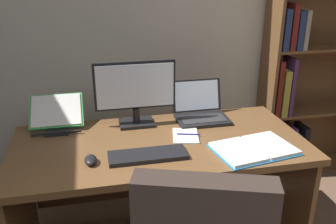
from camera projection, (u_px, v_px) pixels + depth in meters
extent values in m
cube|color=beige|center=(164.00, 11.00, 2.79)|extent=(4.98, 0.12, 2.78)
cube|color=brown|center=(160.00, 145.00, 2.15)|extent=(1.71, 0.81, 0.04)
cube|color=brown|center=(22.00, 216.00, 2.13)|extent=(0.03, 0.75, 0.72)
cube|color=brown|center=(280.00, 183.00, 2.46)|extent=(0.03, 0.75, 0.72)
cube|color=brown|center=(150.00, 164.00, 2.62)|extent=(1.59, 0.03, 0.50)
cube|color=brown|center=(271.00, 50.00, 2.86)|extent=(0.02, 0.27, 2.19)
cube|color=brown|center=(313.00, 45.00, 3.07)|extent=(0.92, 0.01, 2.19)
cube|color=brown|center=(304.00, 165.00, 3.36)|extent=(0.87, 0.25, 0.02)
cube|color=maroon|center=(269.00, 157.00, 3.18)|extent=(0.06, 0.15, 0.30)
cube|color=#195633|center=(274.00, 151.00, 3.19)|extent=(0.04, 0.20, 0.37)
cube|color=gold|center=(280.00, 150.00, 3.19)|extent=(0.04, 0.18, 0.39)
cube|color=#512D66|center=(287.00, 148.00, 3.20)|extent=(0.06, 0.18, 0.42)
cube|color=navy|center=(293.00, 150.00, 3.23)|extent=(0.03, 0.19, 0.36)
cube|color=black|center=(299.00, 146.00, 3.23)|extent=(0.05, 0.19, 0.42)
cube|color=brown|center=(312.00, 110.00, 3.15)|extent=(0.87, 0.25, 0.02)
cube|color=maroon|center=(274.00, 87.00, 2.96)|extent=(0.04, 0.20, 0.46)
cube|color=gold|center=(282.00, 93.00, 2.97)|extent=(0.05, 0.16, 0.38)
cube|color=#512D66|center=(288.00, 86.00, 2.98)|extent=(0.03, 0.20, 0.48)
cube|color=brown|center=(322.00, 48.00, 2.95)|extent=(0.87, 0.25, 0.02)
cube|color=navy|center=(282.00, 29.00, 2.79)|extent=(0.05, 0.19, 0.31)
cube|color=maroon|center=(290.00, 26.00, 2.78)|extent=(0.04, 0.18, 0.35)
cube|color=navy|center=(295.00, 29.00, 2.82)|extent=(0.05, 0.22, 0.29)
cube|color=gray|center=(300.00, 29.00, 2.83)|extent=(0.03, 0.21, 0.30)
cube|color=black|center=(136.00, 123.00, 2.37)|extent=(0.22, 0.16, 0.02)
cylinder|color=black|center=(136.00, 115.00, 2.35)|extent=(0.04, 0.04, 0.09)
cube|color=black|center=(135.00, 85.00, 2.28)|extent=(0.51, 0.02, 0.31)
cube|color=silver|center=(135.00, 86.00, 2.27)|extent=(0.48, 0.00, 0.28)
cube|color=black|center=(203.00, 120.00, 2.42)|extent=(0.34, 0.23, 0.02)
cube|color=#2D2D30|center=(203.00, 119.00, 2.40)|extent=(0.29, 0.13, 0.00)
cube|color=black|center=(197.00, 95.00, 2.51)|extent=(0.34, 0.07, 0.21)
cube|color=silver|center=(197.00, 95.00, 2.51)|extent=(0.31, 0.06, 0.19)
cube|color=black|center=(148.00, 155.00, 1.96)|extent=(0.42, 0.15, 0.02)
ellipsoid|color=black|center=(91.00, 160.00, 1.90)|extent=(0.06, 0.10, 0.04)
cube|color=black|center=(57.00, 132.00, 2.26)|extent=(0.14, 0.12, 0.01)
cube|color=black|center=(56.00, 133.00, 2.21)|extent=(0.30, 0.01, 0.01)
cube|color=green|center=(56.00, 111.00, 2.32)|extent=(0.33, 0.22, 0.16)
cube|color=silver|center=(56.00, 110.00, 2.31)|extent=(0.30, 0.20, 0.14)
cube|color=#2D84C6|center=(237.00, 153.00, 2.00)|extent=(0.26, 0.33, 0.01)
cube|color=#2D84C6|center=(270.00, 147.00, 2.08)|extent=(0.26, 0.33, 0.01)
cube|color=silver|center=(237.00, 151.00, 2.00)|extent=(0.25, 0.32, 0.02)
cube|color=silver|center=(271.00, 145.00, 2.07)|extent=(0.25, 0.32, 0.02)
cylinder|color=#B7B7BC|center=(254.00, 149.00, 2.04)|extent=(0.06, 0.27, 0.02)
cube|color=silver|center=(185.00, 136.00, 2.20)|extent=(0.19, 0.24, 0.01)
cylinder|color=navy|center=(189.00, 134.00, 2.20)|extent=(0.14, 0.05, 0.01)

